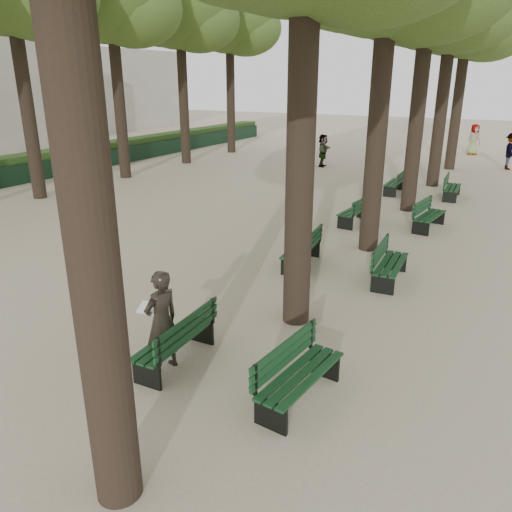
% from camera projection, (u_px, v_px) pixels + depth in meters
% --- Properties ---
extents(ground, '(120.00, 120.00, 0.00)m').
position_uv_depth(ground, '(137.00, 374.00, 8.14)').
color(ground, tan).
rests_on(ground, ground).
extents(tree_central_5, '(6.00, 6.00, 9.95)m').
position_uv_depth(tree_central_5, '(470.00, 10.00, 23.96)').
color(tree_central_5, '#33261C').
rests_on(tree_central_5, ground).
extents(tree_far_4, '(6.00, 6.00, 10.45)m').
position_uv_depth(tree_far_4, '(179.00, 4.00, 25.68)').
color(tree_far_4, '#33261C').
rests_on(tree_far_4, ground).
extents(tree_far_5, '(6.00, 6.00, 10.45)m').
position_uv_depth(tree_far_5, '(229.00, 15.00, 29.83)').
color(tree_far_5, '#33261C').
rests_on(tree_far_5, ground).
extents(bench_left_0, '(0.63, 1.82, 0.92)m').
position_uv_depth(bench_left_0, '(176.00, 348.00, 8.37)').
color(bench_left_0, black).
rests_on(bench_left_0, ground).
extents(bench_left_1, '(0.73, 1.84, 0.92)m').
position_uv_depth(bench_left_1, '(301.00, 256.00, 12.74)').
color(bench_left_1, black).
rests_on(bench_left_1, ground).
extents(bench_left_2, '(0.74, 1.85, 0.92)m').
position_uv_depth(bench_left_2, '(355.00, 216.00, 16.43)').
color(bench_left_2, black).
rests_on(bench_left_2, ground).
extents(bench_left_3, '(0.60, 1.81, 0.92)m').
position_uv_depth(bench_left_3, '(394.00, 187.00, 20.81)').
color(bench_left_3, black).
rests_on(bench_left_3, ground).
extents(bench_right_0, '(0.77, 1.85, 0.92)m').
position_uv_depth(bench_right_0, '(300.00, 385.00, 7.36)').
color(bench_right_0, black).
rests_on(bench_right_0, ground).
extents(bench_right_1, '(0.67, 1.83, 0.92)m').
position_uv_depth(bench_right_1, '(390.00, 271.00, 11.74)').
color(bench_right_1, black).
rests_on(bench_right_1, ground).
extents(bench_right_2, '(0.80, 1.86, 0.92)m').
position_uv_depth(bench_right_2, '(429.00, 221.00, 15.85)').
color(bench_right_2, black).
rests_on(bench_right_2, ground).
extents(bench_right_3, '(0.66, 1.83, 0.92)m').
position_uv_depth(bench_right_3, '(452.00, 192.00, 19.90)').
color(bench_right_3, black).
rests_on(bench_right_3, ground).
extents(man_with_map, '(0.69, 0.76, 1.74)m').
position_uv_depth(man_with_map, '(162.00, 321.00, 8.00)').
color(man_with_map, black).
rests_on(man_with_map, ground).
extents(pedestrian_e, '(0.58, 1.64, 1.73)m').
position_uv_depth(pedestrian_e, '(323.00, 150.00, 26.95)').
color(pedestrian_e, '#262628').
rests_on(pedestrian_e, ground).
extents(pedestrian_b, '(0.65, 1.28, 1.91)m').
position_uv_depth(pedestrian_b, '(511.00, 151.00, 26.06)').
color(pedestrian_b, '#262628').
rests_on(pedestrian_b, ground).
extents(pedestrian_a, '(0.94, 0.41, 1.92)m').
position_uv_depth(pedestrian_a, '(307.00, 137.00, 32.14)').
color(pedestrian_a, '#262628').
rests_on(pedestrian_a, ground).
extents(pedestrian_d, '(0.91, 0.91, 1.88)m').
position_uv_depth(pedestrian_d, '(474.00, 139.00, 31.16)').
color(pedestrian_d, '#262628').
rests_on(pedestrian_d, ground).
extents(fence, '(0.08, 42.00, 0.90)m').
position_uv_depth(fence, '(48.00, 169.00, 23.81)').
color(fence, black).
rests_on(fence, ground).
extents(hedge, '(1.20, 42.00, 1.20)m').
position_uv_depth(hedge, '(38.00, 165.00, 24.07)').
color(hedge, '#234317').
rests_on(hedge, ground).
extents(building_far, '(12.00, 16.00, 7.00)m').
position_uv_depth(building_far, '(77.00, 90.00, 46.58)').
color(building_far, '#B7B2A3').
rests_on(building_far, ground).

